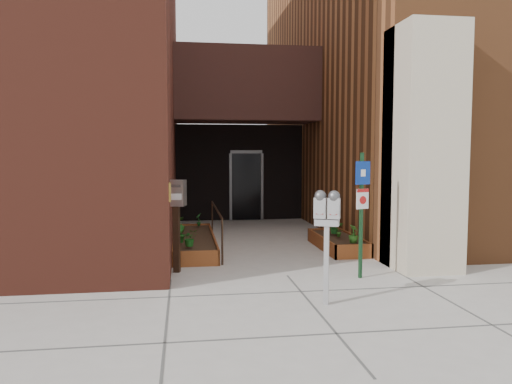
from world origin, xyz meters
name	(u,v)px	position (x,y,z in m)	size (l,w,h in m)	color
ground	(287,276)	(0.00, 0.00, 0.00)	(80.00, 80.00, 0.00)	#9E9991
architecture	(235,58)	(-0.18, 6.89, 4.98)	(20.00, 14.60, 10.00)	#5E271A
planter_left	(194,243)	(-1.55, 2.70, 0.13)	(0.90, 3.60, 0.30)	maroon
planter_right	(338,243)	(1.60, 2.20, 0.13)	(0.80, 2.20, 0.30)	maroon
handrail	(216,215)	(-1.05, 2.65, 0.75)	(0.04, 3.34, 0.90)	black
parking_meter	(327,216)	(0.20, -1.68, 1.25)	(0.37, 0.26, 1.62)	#ABABAE
sign_post	(362,202)	(1.20, -0.34, 1.31)	(0.28, 0.11, 2.13)	#14381C
payment_dropbox	(176,206)	(-1.90, 0.55, 1.19)	(0.38, 0.32, 1.65)	black
shrub_left_a	(190,238)	(-1.66, 1.39, 0.47)	(0.30, 0.30, 0.33)	#195718
shrub_left_b	(180,234)	(-1.85, 1.84, 0.48)	(0.20, 0.20, 0.36)	#195819
shrub_left_c	(180,225)	(-1.85, 3.12, 0.48)	(0.21, 0.21, 0.37)	#235017
shrub_left_d	(199,220)	(-1.40, 4.09, 0.46)	(0.17, 0.17, 0.32)	#1A5C1F
shrub_right_a	(353,234)	(1.64, 1.30, 0.48)	(0.20, 0.20, 0.36)	#285F1B
shrub_right_b	(339,229)	(1.58, 2.03, 0.47)	(0.18, 0.18, 0.34)	#29621C
shrub_right_c	(335,227)	(1.60, 2.42, 0.46)	(0.29, 0.29, 0.32)	#1A5B1E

